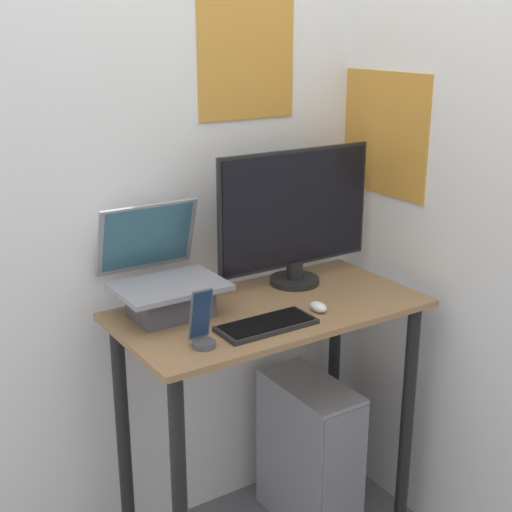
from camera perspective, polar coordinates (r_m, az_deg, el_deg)
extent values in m
cube|color=white|center=(2.45, -3.30, 6.98)|extent=(6.00, 0.05, 2.60)
cube|color=gold|center=(2.44, -0.74, 15.98)|extent=(0.37, 0.01, 0.43)
cube|color=white|center=(2.36, 16.60, 5.83)|extent=(0.05, 6.00, 2.60)
cube|color=gold|center=(2.61, 9.38, 9.77)|extent=(0.01, 0.53, 0.43)
cube|color=#936D47|center=(2.29, 1.13, -4.30)|extent=(0.99, 0.51, 0.02)
cylinder|color=black|center=(2.17, -6.09, -19.71)|extent=(0.04, 0.04, 0.89)
cylinder|color=black|center=(2.61, 11.97, -12.90)|extent=(0.04, 0.04, 0.89)
cylinder|color=black|center=(2.48, -10.52, -14.64)|extent=(0.04, 0.04, 0.89)
cylinder|color=black|center=(2.87, 6.22, -9.56)|extent=(0.04, 0.04, 0.89)
cube|color=#4C4C51|center=(2.21, -6.84, -3.71)|extent=(0.23, 0.16, 0.09)
cube|color=gray|center=(2.19, -6.89, -2.43)|extent=(0.33, 0.24, 0.02)
cube|color=gray|center=(2.29, -8.71, 1.53)|extent=(0.33, 0.08, 0.23)
cube|color=#336072|center=(2.28, -8.65, 1.54)|extent=(0.30, 0.07, 0.20)
cylinder|color=black|center=(2.49, 3.10, -1.97)|extent=(0.17, 0.17, 0.02)
cylinder|color=black|center=(2.47, 3.11, -1.11)|extent=(0.06, 0.06, 0.06)
cube|color=black|center=(2.41, 3.13, 3.82)|extent=(0.60, 0.01, 0.40)
cube|color=black|center=(2.41, 3.25, 3.78)|extent=(0.58, 0.01, 0.38)
cube|color=black|center=(2.13, 0.85, -5.55)|extent=(0.30, 0.13, 0.01)
cube|color=black|center=(2.13, 0.85, -5.34)|extent=(0.28, 0.11, 0.00)
ellipsoid|color=white|center=(2.25, 5.01, -4.08)|extent=(0.04, 0.07, 0.03)
cylinder|color=#4C4C51|center=(2.01, -4.19, -7.04)|extent=(0.07, 0.07, 0.02)
cube|color=#4C515B|center=(1.99, -4.47, -4.65)|extent=(0.06, 0.04, 0.15)
cube|color=navy|center=(1.98, -4.40, -4.67)|extent=(0.06, 0.03, 0.14)
cube|color=gray|center=(2.70, 4.25, -15.47)|extent=(0.20, 0.40, 0.57)
cube|color=slate|center=(2.57, 7.08, -17.49)|extent=(0.19, 0.01, 0.54)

